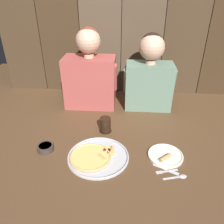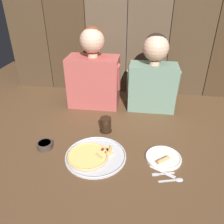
{
  "view_description": "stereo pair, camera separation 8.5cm",
  "coord_description": "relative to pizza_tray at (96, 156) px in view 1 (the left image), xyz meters",
  "views": [
    {
      "loc": [
        0.07,
        -1.2,
        0.93
      ],
      "look_at": [
        -0.03,
        0.1,
        0.18
      ],
      "focal_mm": 36.04,
      "sensor_mm": 36.0,
      "label": 1
    },
    {
      "loc": [
        0.15,
        -1.19,
        0.93
      ],
      "look_at": [
        -0.03,
        0.1,
        0.18
      ],
      "focal_mm": 36.04,
      "sensor_mm": 36.0,
      "label": 2
    }
  ],
  "objects": [
    {
      "name": "dipping_bowl",
      "position": [
        -0.33,
        0.05,
        0.01
      ],
      "size": [
        0.1,
        0.1,
        0.04
      ],
      "color": "#3D332D",
      "rests_on": "ground"
    },
    {
      "name": "ground_plane",
      "position": [
        0.11,
        0.15,
        -0.01
      ],
      "size": [
        3.2,
        3.2,
        0.0
      ],
      "primitive_type": "plane",
      "color": "brown"
    },
    {
      "name": "drinking_glass",
      "position": [
        0.03,
        0.29,
        0.04
      ],
      "size": [
        0.09,
        0.09,
        0.11
      ],
      "color": "black",
      "rests_on": "ground"
    },
    {
      "name": "table_spoon",
      "position": [
        0.48,
        -0.12,
        -0.01
      ],
      "size": [
        0.14,
        0.06,
        0.01
      ],
      "color": "silver",
      "rests_on": "ground"
    },
    {
      "name": "pizza_tray",
      "position": [
        0.0,
        0.0,
        0.0
      ],
      "size": [
        0.38,
        0.38,
        0.03
      ],
      "color": "silver",
      "rests_on": "ground"
    },
    {
      "name": "dinner_plate",
      "position": [
        0.43,
        0.04,
        -0.0
      ],
      "size": [
        0.22,
        0.22,
        0.03
      ],
      "color": "white",
      "rests_on": "ground"
    },
    {
      "name": "table_fork",
      "position": [
        0.41,
        -0.09,
        -0.01
      ],
      "size": [
        0.13,
        0.05,
        0.01
      ],
      "color": "silver",
      "rests_on": "ground"
    },
    {
      "name": "diner_left",
      "position": [
        -0.13,
        0.69,
        0.28
      ],
      "size": [
        0.45,
        0.23,
        0.65
      ],
      "color": "#AD4C47",
      "rests_on": "ground"
    },
    {
      "name": "wooden_backdrop_wall",
      "position": [
        0.11,
        1.0,
        0.67
      ],
      "size": [
        2.19,
        0.03,
        1.35
      ],
      "color": "#43311F",
      "rests_on": "ground"
    },
    {
      "name": "diner_right",
      "position": [
        0.35,
        0.69,
        0.28
      ],
      "size": [
        0.41,
        0.21,
        0.61
      ],
      "color": "slate",
      "rests_on": "ground"
    },
    {
      "name": "table_knife",
      "position": [
        0.42,
        -0.07,
        -0.01
      ],
      "size": [
        0.15,
        0.09,
        0.01
      ],
      "color": "silver",
      "rests_on": "ground"
    }
  ]
}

